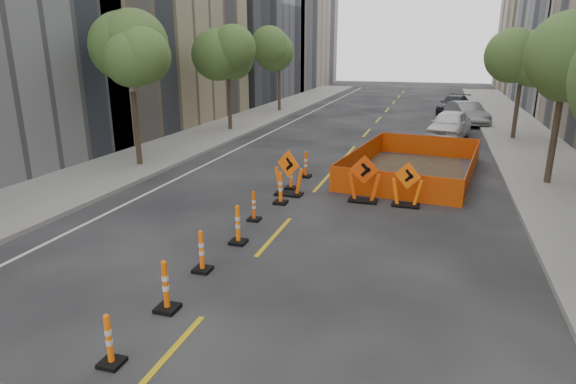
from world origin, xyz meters
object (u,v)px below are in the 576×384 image
(channelizer_5, at_px, (254,206))
(parked_car_far, at_px, (454,105))
(channelizer_6, at_px, (281,188))
(channelizer_7, at_px, (291,175))
(channelizer_1, at_px, (109,340))
(chevron_sign_right, at_px, (407,184))
(channelizer_8, at_px, (306,164))
(chevron_sign_left, at_px, (289,173))
(parked_car_near, at_px, (449,125))
(parked_car_mid, at_px, (467,113))
(channelizer_4, at_px, (238,224))
(channelizer_2, at_px, (166,286))
(channelizer_3, at_px, (202,251))
(chevron_sign_center, at_px, (364,179))

(channelizer_5, bearing_deg, parked_car_far, 77.18)
(channelizer_5, height_order, channelizer_6, channelizer_6)
(channelizer_5, xyz_separation_m, channelizer_7, (0.08, 3.66, 0.06))
(channelizer_1, height_order, chevron_sign_right, chevron_sign_right)
(channelizer_5, height_order, chevron_sign_right, chevron_sign_right)
(chevron_sign_right, bearing_deg, channelizer_8, 169.81)
(chevron_sign_left, height_order, parked_car_near, chevron_sign_left)
(channelizer_6, height_order, chevron_sign_left, chevron_sign_left)
(channelizer_1, xyz_separation_m, parked_car_far, (6.13, 35.33, 0.24))
(chevron_sign_right, distance_m, parked_car_mid, 19.97)
(channelizer_4, xyz_separation_m, parked_car_mid, (6.85, 24.43, 0.21))
(channelizer_5, xyz_separation_m, chevron_sign_right, (4.39, 2.82, 0.29))
(channelizer_2, bearing_deg, parked_car_far, 79.60)
(channelizer_4, distance_m, channelizer_7, 5.50)
(channelizer_5, distance_m, parked_car_mid, 23.69)
(channelizer_8, relative_size, parked_car_near, 0.22)
(channelizer_3, bearing_deg, channelizer_8, 89.51)
(chevron_sign_center, relative_size, parked_car_far, 0.33)
(channelizer_4, bearing_deg, channelizer_2, -90.31)
(channelizer_3, height_order, channelizer_5, channelizer_3)
(channelizer_6, bearing_deg, parked_car_mid, 71.82)
(chevron_sign_center, xyz_separation_m, parked_car_mid, (4.16, 19.71, -0.06))
(chevron_sign_right, bearing_deg, parked_car_mid, 104.38)
(parked_car_far, bearing_deg, parked_car_near, -80.67)
(channelizer_7, distance_m, parked_car_near, 13.95)
(channelizer_4, xyz_separation_m, channelizer_5, (-0.24, 1.83, -0.08))
(parked_car_far, bearing_deg, parked_car_mid, -70.70)
(channelizer_2, distance_m, channelizer_6, 7.33)
(channelizer_6, relative_size, parked_car_near, 0.23)
(channelizer_4, bearing_deg, channelizer_7, 91.67)
(channelizer_5, relative_size, chevron_sign_right, 0.62)
(channelizer_1, xyz_separation_m, parked_car_mid, (6.84, 29.93, 0.29))
(channelizer_2, xyz_separation_m, chevron_sign_center, (2.71, 8.38, 0.27))
(channelizer_8, relative_size, chevron_sign_center, 0.66)
(chevron_sign_right, bearing_deg, channelizer_5, -125.12)
(channelizer_5, relative_size, channelizer_7, 0.88)
(chevron_sign_center, bearing_deg, channelizer_6, -172.84)
(channelizer_2, bearing_deg, parked_car_mid, 76.27)
(channelizer_3, xyz_separation_m, chevron_sign_left, (0.15, 6.55, 0.31))
(channelizer_2, relative_size, channelizer_4, 1.01)
(channelizer_2, bearing_deg, channelizer_5, 92.32)
(channelizer_6, bearing_deg, channelizer_7, 95.73)
(channelizer_1, distance_m, parked_car_near, 24.34)
(channelizer_2, height_order, channelizer_7, channelizer_2)
(channelizer_2, distance_m, channelizer_3, 1.84)
(channelizer_3, xyz_separation_m, channelizer_7, (-0.00, 7.33, 0.01))
(channelizer_8, relative_size, parked_car_far, 0.22)
(channelizer_2, height_order, chevron_sign_left, chevron_sign_left)
(channelizer_6, height_order, parked_car_mid, parked_car_mid)
(channelizer_7, distance_m, parked_car_far, 25.14)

